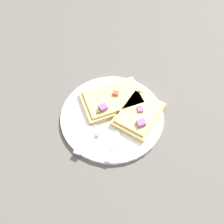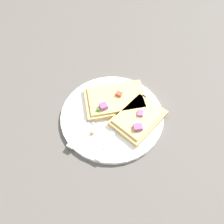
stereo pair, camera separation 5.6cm
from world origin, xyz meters
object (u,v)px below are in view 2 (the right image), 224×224
at_px(plate, 112,115).
at_px(pizza_slice_main, 115,99).
at_px(fork, 121,121).
at_px(knife, 91,121).
at_px(pizza_slice_corner, 138,118).

xyz_separation_m(plate, pizza_slice_main, (0.03, 0.03, 0.02)).
bearing_deg(fork, pizza_slice_main, 39.30).
xyz_separation_m(fork, pizza_slice_main, (0.03, 0.06, 0.01)).
relative_size(fork, knife, 1.01).
bearing_deg(knife, pizza_slice_corner, -57.19).
distance_m(plate, pizza_slice_main, 0.04).
height_order(fork, knife, knife).
bearing_deg(pizza_slice_main, plate, -113.61).
bearing_deg(fork, plate, 73.25).
height_order(plate, fork, fork).
height_order(knife, pizza_slice_main, pizza_slice_main).
relative_size(plate, pizza_slice_main, 1.39).
bearing_deg(knife, pizza_slice_main, -14.54).
xyz_separation_m(knife, pizza_slice_corner, (0.10, -0.07, 0.01)).
bearing_deg(knife, fork, -58.87).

